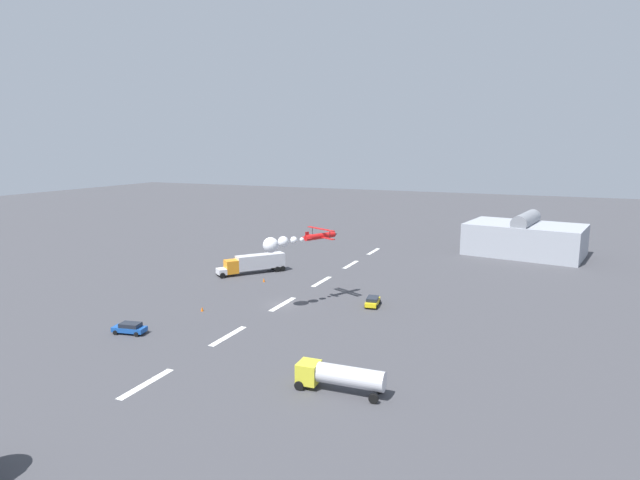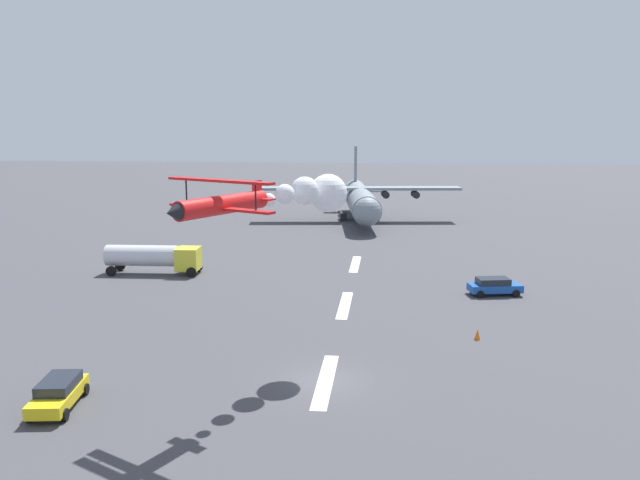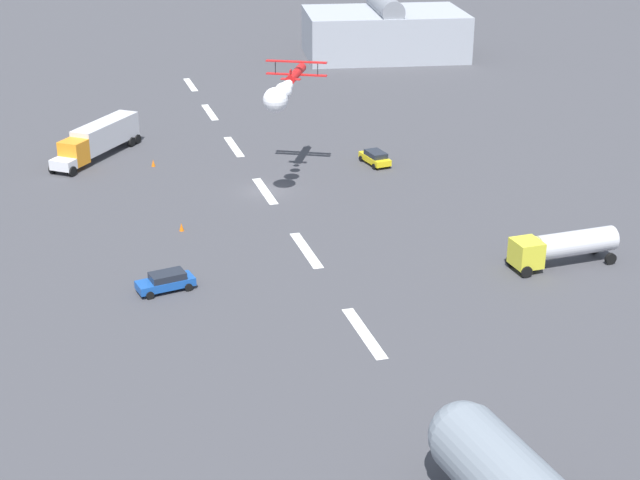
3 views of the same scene
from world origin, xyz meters
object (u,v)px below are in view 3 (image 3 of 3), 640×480
followme_car_yellow (166,281)px  airport_staff_sedan (375,157)px  stunt_biplane_red (283,90)px  traffic_cone_far (181,227)px  semi_truck_orange (99,138)px  fuel_tanker_truck (563,246)px  traffic_cone_near (153,163)px

followme_car_yellow → airport_staff_sedan: bearing=133.8°
stunt_biplane_red → traffic_cone_far: (6.94, -11.52, -10.30)m
followme_car_yellow → traffic_cone_far: size_ratio=6.39×
semi_truck_orange → fuel_tanker_truck: semi_truck_orange is taller
traffic_cone_far → traffic_cone_near: bearing=-179.6°
stunt_biplane_red → semi_truck_orange: bearing=-136.1°
stunt_biplane_red → fuel_tanker_truck: stunt_biplane_red is taller
fuel_tanker_truck → traffic_cone_near: 46.55m
traffic_cone_far → airport_staff_sedan: bearing=119.6°
stunt_biplane_red → fuel_tanker_truck: size_ratio=1.41×
airport_staff_sedan → traffic_cone_near: airport_staff_sedan is taller
fuel_tanker_truck → traffic_cone_near: (-35.90, -29.60, -1.37)m
fuel_tanker_truck → followme_car_yellow: size_ratio=1.98×
semi_truck_orange → stunt_biplane_red: bearing=43.9°
semi_truck_orange → traffic_cone_near: size_ratio=16.75×
followme_car_yellow → fuel_tanker_truck: bearing=82.3°
fuel_tanker_truck → traffic_cone_far: (-16.52, -29.46, -1.37)m
stunt_biplane_red → traffic_cone_near: stunt_biplane_red is taller
fuel_tanker_truck → traffic_cone_far: fuel_tanker_truck is taller
semi_truck_orange → followme_car_yellow: 36.82m
stunt_biplane_red → traffic_cone_near: 19.92m
semi_truck_orange → airport_staff_sedan: semi_truck_orange is taller
semi_truck_orange → traffic_cone_far: size_ratio=16.75×
followme_car_yellow → semi_truck_orange: bearing=-176.3°
stunt_biplane_red → airport_staff_sedan: 16.63m
semi_truck_orange → traffic_cone_far: (24.60, 5.45, -1.74)m
airport_staff_sedan → traffic_cone_near: size_ratio=6.19×
followme_car_yellow → airport_staff_sedan: size_ratio=1.03×
airport_staff_sedan → traffic_cone_far: bearing=-60.4°
fuel_tanker_truck → followme_car_yellow: bearing=-97.7°
semi_truck_orange → traffic_cone_far: 25.26m
airport_staff_sedan → traffic_cone_near: 24.28m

